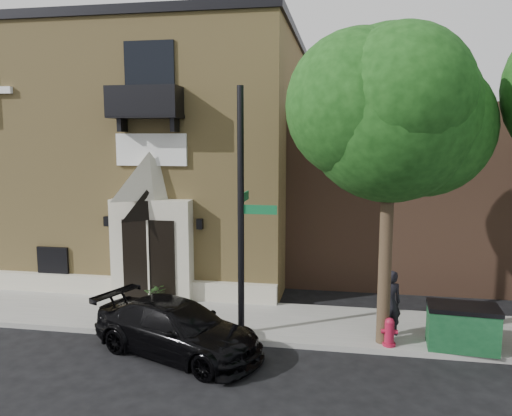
{
  "coord_description": "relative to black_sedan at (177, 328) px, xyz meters",
  "views": [
    {
      "loc": [
        4.94,
        -11.92,
        5.26
      ],
      "look_at": [
        2.49,
        2.0,
        3.27
      ],
      "focal_mm": 35.0,
      "sensor_mm": 36.0,
      "label": 1
    }
  ],
  "objects": [
    {
      "name": "black_sedan",
      "position": [
        0.0,
        0.0,
        0.0
      ],
      "size": [
        4.84,
        3.33,
        1.3
      ],
      "primitive_type": "imported",
      "rotation": [
        0.0,
        0.0,
        1.2
      ],
      "color": "black",
      "rests_on": "ground"
    },
    {
      "name": "fire_hydrant",
      "position": [
        5.13,
        1.06,
        -0.15
      ],
      "size": [
        0.41,
        0.33,
        0.71
      ],
      "color": "maroon",
      "rests_on": "sidewalk"
    },
    {
      "name": "pedestrian_near",
      "position": [
        5.17,
        1.74,
        0.37
      ],
      "size": [
        0.74,
        0.61,
        1.74
      ],
      "primitive_type": "imported",
      "rotation": [
        0.0,
        0.0,
        3.48
      ],
      "color": "black",
      "rests_on": "sidewalk"
    },
    {
      "name": "dumpster",
      "position": [
        6.86,
        1.21,
        0.05
      ],
      "size": [
        1.72,
        1.06,
        1.08
      ],
      "rotation": [
        0.0,
        0.0,
        -0.07
      ],
      "color": "#103D1F",
      "rests_on": "sidewalk"
    },
    {
      "name": "ground",
      "position": [
        -1.02,
        0.79,
        -0.65
      ],
      "size": [
        120.0,
        120.0,
        0.0
      ],
      "primitive_type": "plane",
      "color": "black",
      "rests_on": "ground"
    },
    {
      "name": "sidewalk",
      "position": [
        -0.02,
        2.29,
        -0.58
      ],
      "size": [
        42.0,
        3.0,
        0.15
      ],
      "primitive_type": "cube",
      "color": "gray",
      "rests_on": "ground"
    },
    {
      "name": "street_tree_left",
      "position": [
        5.0,
        1.14,
        5.22
      ],
      "size": [
        4.97,
        4.38,
        7.77
      ],
      "color": "#38281C",
      "rests_on": "sidewalk"
    },
    {
      "name": "street_sign",
      "position": [
        1.37,
        1.24,
        2.72
      ],
      "size": [
        1.02,
        1.02,
        6.4
      ],
      "rotation": [
        0.0,
        0.0,
        -0.01
      ],
      "color": "black",
      "rests_on": "sidewalk"
    },
    {
      "name": "church",
      "position": [
        -4.01,
        8.74,
        3.98
      ],
      "size": [
        12.2,
        11.01,
        9.3
      ],
      "color": "tan",
      "rests_on": "ground"
    },
    {
      "name": "planter",
      "position": [
        -1.63,
        2.8,
        -0.13
      ],
      "size": [
        0.78,
        0.71,
        0.74
      ],
      "primitive_type": "imported",
      "rotation": [
        0.0,
        0.0,
        0.23
      ],
      "color": "#315826",
      "rests_on": "sidewalk"
    }
  ]
}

